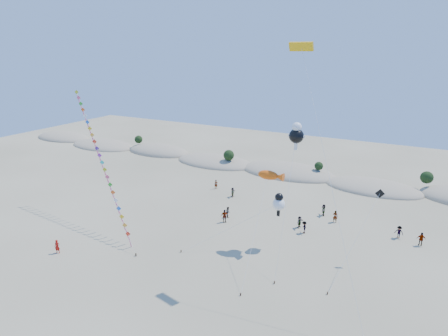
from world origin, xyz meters
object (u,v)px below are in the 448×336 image
Objects in this scene: fish_kite at (271,176)px; parafoil_kite at (302,51)px; kite_train at (100,157)px; flyer_foreground at (57,247)px.

fish_kite is 0.47× the size of parafoil_kite.
parafoil_kite is (3.89, -3.52, 13.86)m from fish_kite.
kite_train is 11.60× the size of flyer_foreground.
kite_train reaches higher than fish_kite.
flyer_foreground is at bearing -158.63° from parafoil_kite.
parafoil_kite is 14.00× the size of flyer_foreground.
kite_train is 30.39m from parafoil_kite.
parafoil_kite is at bearing -42.11° from fish_kite.
fish_kite is 26.60m from flyer_foreground.
parafoil_kite is at bearing -0.04° from flyer_foreground.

